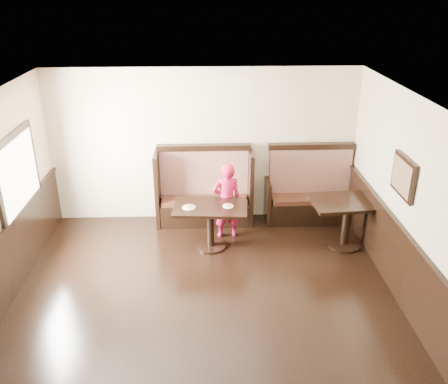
{
  "coord_description": "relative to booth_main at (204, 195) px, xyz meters",
  "views": [
    {
      "loc": [
        0.06,
        -4.63,
        4.12
      ],
      "look_at": [
        0.32,
        2.35,
        1.0
      ],
      "focal_mm": 38.0,
      "sensor_mm": 36.0,
      "label": 1
    }
  ],
  "objects": [
    {
      "name": "booth_main",
      "position": [
        0.0,
        0.0,
        0.0
      ],
      "size": [
        1.75,
        0.72,
        1.45
      ],
      "color": "black",
      "rests_on": "ground"
    },
    {
      "name": "table_neighbor",
      "position": [
        2.36,
        -1.0,
        0.1
      ],
      "size": [
        1.27,
        0.89,
        0.84
      ],
      "rotation": [
        0.0,
        0.0,
        0.09
      ],
      "color": "black",
      "rests_on": "ground"
    },
    {
      "name": "ground",
      "position": [
        0.0,
        -3.3,
        -0.53
      ],
      "size": [
        7.0,
        7.0,
        0.0
      ],
      "primitive_type": "plane",
      "color": "black",
      "rests_on": "ground"
    },
    {
      "name": "room_shell",
      "position": [
        -0.3,
        -3.01,
        0.14
      ],
      "size": [
        7.0,
        7.0,
        7.0
      ],
      "color": "#CBB493",
      "rests_on": "ground"
    },
    {
      "name": "pizza_plate_left",
      "position": [
        -0.24,
        -1.01,
        0.25
      ],
      "size": [
        0.22,
        0.22,
        0.04
      ],
      "color": "white",
      "rests_on": "table_main"
    },
    {
      "name": "table_main",
      "position": [
        0.1,
        -0.96,
        0.06
      ],
      "size": [
        1.25,
        0.83,
        0.76
      ],
      "rotation": [
        0.0,
        0.0,
        -0.07
      ],
      "color": "black",
      "rests_on": "ground"
    },
    {
      "name": "pizza_plate_right",
      "position": [
        0.39,
        -0.99,
        0.25
      ],
      "size": [
        0.18,
        0.18,
        0.03
      ],
      "color": "white",
      "rests_on": "table_main"
    },
    {
      "name": "booth_neighbor",
      "position": [
        1.95,
        -0.0,
        -0.05
      ],
      "size": [
        1.65,
        0.72,
        1.45
      ],
      "color": "black",
      "rests_on": "ground"
    },
    {
      "name": "child",
      "position": [
        0.38,
        -0.6,
        0.16
      ],
      "size": [
        0.54,
        0.39,
        1.36
      ],
      "primitive_type": "imported",
      "rotation": [
        0.0,
        0.0,
        3.28
      ],
      "color": "#BE143D",
      "rests_on": "ground"
    }
  ]
}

